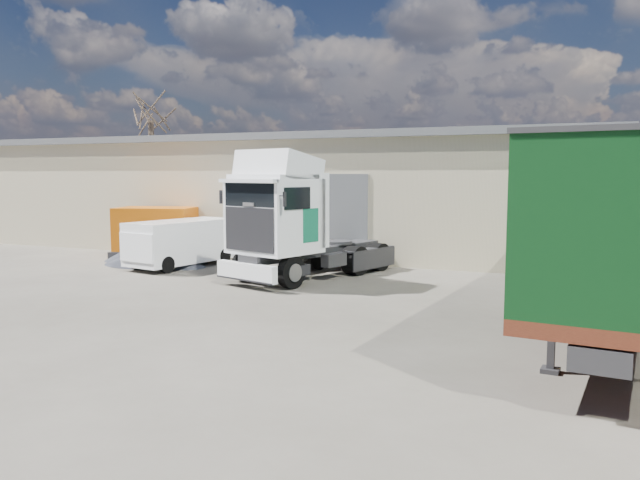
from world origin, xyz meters
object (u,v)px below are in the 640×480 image
at_px(tractor_unit, 292,226).
at_px(orange_skip, 157,236).
at_px(box_trailer, 627,218).
at_px(bare_tree, 150,106).
at_px(panel_van, 178,243).

bearing_deg(tractor_unit, orange_skip, 176.91).
bearing_deg(orange_skip, tractor_unit, -35.31).
bearing_deg(box_trailer, bare_tree, 152.79).
distance_m(panel_van, orange_skip, 3.21).
bearing_deg(panel_van, bare_tree, 141.95).
bearing_deg(box_trailer, tractor_unit, 168.40).
bearing_deg(bare_tree, tractor_unit, -40.35).
bearing_deg(tractor_unit, bare_tree, 157.35).
xyz_separation_m(box_trailer, panel_van, (-15.33, 4.13, -1.67)).
xyz_separation_m(bare_tree, tractor_unit, (16.71, -14.19, -6.08)).
bearing_deg(tractor_unit, box_trailer, 0.31).
bearing_deg(panel_van, box_trailer, -3.79).
bearing_deg(orange_skip, bare_tree, 113.67).
bearing_deg(orange_skip, panel_van, -52.77).
bearing_deg(tractor_unit, panel_van, -172.95).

